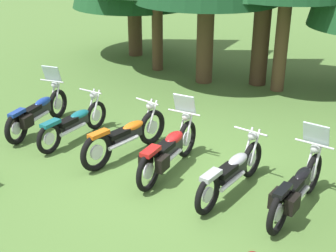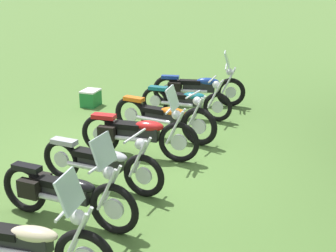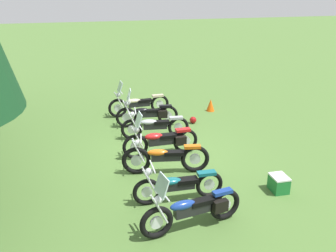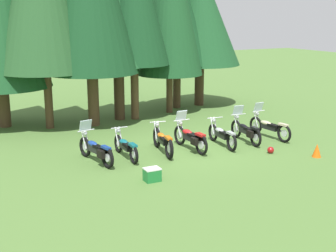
{
  "view_description": "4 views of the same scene",
  "coord_description": "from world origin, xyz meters",
  "px_view_note": "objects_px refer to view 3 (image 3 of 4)",
  "views": [
    {
      "loc": [
        3.88,
        -6.68,
        4.34
      ],
      "look_at": [
        -0.5,
        0.65,
        0.61
      ],
      "focal_mm": 48.4,
      "sensor_mm": 36.0,
      "label": 1
    },
    {
      "loc": [
        7.69,
        3.13,
        3.54
      ],
      "look_at": [
        -0.15,
        0.51,
        0.65
      ],
      "focal_mm": 51.95,
      "sensor_mm": 36.0,
      "label": 2
    },
    {
      "loc": [
        -10.12,
        2.23,
        4.89
      ],
      "look_at": [
        0.15,
        -0.31,
        0.83
      ],
      "focal_mm": 40.83,
      "sensor_mm": 36.0,
      "label": 3
    },
    {
      "loc": [
        -8.35,
        -14.38,
        4.95
      ],
      "look_at": [
        -0.94,
        0.08,
        0.99
      ],
      "focal_mm": 49.1,
      "sensor_mm": 36.0,
      "label": 4
    }
  ],
  "objects_px": {
    "motorcycle_4": "(155,126)",
    "traffic_cone": "(211,105)",
    "motorcycle_0": "(193,209)",
    "motorcycle_5": "(148,114)",
    "motorcycle_1": "(178,185)",
    "dropped_helmet": "(193,120)",
    "motorcycle_2": "(165,157)",
    "picnic_cooler": "(279,183)",
    "motorcycle_3": "(162,140)",
    "motorcycle_6": "(138,104)"
  },
  "relations": [
    {
      "from": "motorcycle_0",
      "to": "picnic_cooler",
      "type": "height_order",
      "value": "motorcycle_0"
    },
    {
      "from": "motorcycle_0",
      "to": "motorcycle_1",
      "type": "distance_m",
      "value": 1.09
    },
    {
      "from": "motorcycle_3",
      "to": "motorcycle_5",
      "type": "relative_size",
      "value": 1.03
    },
    {
      "from": "motorcycle_2",
      "to": "motorcycle_0",
      "type": "bearing_deg",
      "value": 99.58
    },
    {
      "from": "picnic_cooler",
      "to": "dropped_helmet",
      "type": "relative_size",
      "value": 1.98
    },
    {
      "from": "motorcycle_5",
      "to": "picnic_cooler",
      "type": "bearing_deg",
      "value": 118.79
    },
    {
      "from": "traffic_cone",
      "to": "motorcycle_0",
      "type": "bearing_deg",
      "value": 157.49
    },
    {
      "from": "motorcycle_1",
      "to": "dropped_helmet",
      "type": "distance_m",
      "value": 5.28
    },
    {
      "from": "motorcycle_3",
      "to": "picnic_cooler",
      "type": "relative_size",
      "value": 4.71
    },
    {
      "from": "motorcycle_4",
      "to": "traffic_cone",
      "type": "xyz_separation_m",
      "value": [
        2.22,
        -2.74,
        -0.19
      ]
    },
    {
      "from": "motorcycle_3",
      "to": "motorcycle_6",
      "type": "bearing_deg",
      "value": -91.47
    },
    {
      "from": "motorcycle_3",
      "to": "motorcycle_5",
      "type": "bearing_deg",
      "value": -94.09
    },
    {
      "from": "motorcycle_0",
      "to": "motorcycle_3",
      "type": "distance_m",
      "value": 3.62
    },
    {
      "from": "motorcycle_3",
      "to": "traffic_cone",
      "type": "bearing_deg",
      "value": -130.64
    },
    {
      "from": "motorcycle_6",
      "to": "dropped_helmet",
      "type": "xyz_separation_m",
      "value": [
        -1.36,
        -1.78,
        -0.34
      ]
    },
    {
      "from": "motorcycle_2",
      "to": "dropped_helmet",
      "type": "height_order",
      "value": "motorcycle_2"
    },
    {
      "from": "motorcycle_0",
      "to": "motorcycle_3",
      "type": "relative_size",
      "value": 1.01
    },
    {
      "from": "motorcycle_1",
      "to": "traffic_cone",
      "type": "bearing_deg",
      "value": -115.42
    },
    {
      "from": "motorcycle_4",
      "to": "dropped_helmet",
      "type": "xyz_separation_m",
      "value": [
        1.04,
        -1.65,
        -0.31
      ]
    },
    {
      "from": "motorcycle_1",
      "to": "traffic_cone",
      "type": "distance_m",
      "value": 6.8
    },
    {
      "from": "motorcycle_1",
      "to": "dropped_helmet",
      "type": "relative_size",
      "value": 8.86
    },
    {
      "from": "traffic_cone",
      "to": "motorcycle_2",
      "type": "bearing_deg",
      "value": 147.51
    },
    {
      "from": "motorcycle_1",
      "to": "motorcycle_3",
      "type": "height_order",
      "value": "motorcycle_3"
    },
    {
      "from": "dropped_helmet",
      "to": "motorcycle_5",
      "type": "bearing_deg",
      "value": 86.53
    },
    {
      "from": "motorcycle_1",
      "to": "motorcycle_2",
      "type": "bearing_deg",
      "value": -90.76
    },
    {
      "from": "motorcycle_0",
      "to": "motorcycle_3",
      "type": "xyz_separation_m",
      "value": [
        3.62,
        -0.16,
        0.03
      ]
    },
    {
      "from": "motorcycle_0",
      "to": "motorcycle_1",
      "type": "relative_size",
      "value": 1.06
    },
    {
      "from": "motorcycle_1",
      "to": "motorcycle_4",
      "type": "xyz_separation_m",
      "value": [
        3.88,
        -0.26,
        0.01
      ]
    },
    {
      "from": "motorcycle_1",
      "to": "motorcycle_6",
      "type": "height_order",
      "value": "motorcycle_6"
    },
    {
      "from": "motorcycle_4",
      "to": "motorcycle_6",
      "type": "distance_m",
      "value": 2.4
    },
    {
      "from": "motorcycle_6",
      "to": "picnic_cooler",
      "type": "distance_m",
      "value": 6.87
    },
    {
      "from": "motorcycle_2",
      "to": "traffic_cone",
      "type": "xyz_separation_m",
      "value": [
        4.65,
        -2.96,
        -0.22
      ]
    },
    {
      "from": "motorcycle_3",
      "to": "motorcycle_5",
      "type": "height_order",
      "value": "motorcycle_3"
    },
    {
      "from": "motorcycle_1",
      "to": "traffic_cone",
      "type": "relative_size",
      "value": 4.54
    },
    {
      "from": "traffic_cone",
      "to": "dropped_helmet",
      "type": "relative_size",
      "value": 1.95
    },
    {
      "from": "motorcycle_0",
      "to": "motorcycle_2",
      "type": "relative_size",
      "value": 0.98
    },
    {
      "from": "motorcycle_0",
      "to": "motorcycle_1",
      "type": "bearing_deg",
      "value": -98.78
    },
    {
      "from": "motorcycle_1",
      "to": "motorcycle_4",
      "type": "height_order",
      "value": "motorcycle_4"
    },
    {
      "from": "motorcycle_2",
      "to": "motorcycle_4",
      "type": "relative_size",
      "value": 1.04
    },
    {
      "from": "motorcycle_0",
      "to": "motorcycle_2",
      "type": "height_order",
      "value": "motorcycle_0"
    },
    {
      "from": "motorcycle_1",
      "to": "picnic_cooler",
      "type": "height_order",
      "value": "motorcycle_1"
    },
    {
      "from": "motorcycle_0",
      "to": "motorcycle_4",
      "type": "height_order",
      "value": "motorcycle_0"
    },
    {
      "from": "motorcycle_1",
      "to": "motorcycle_6",
      "type": "xyz_separation_m",
      "value": [
        6.28,
        -0.13,
        0.04
      ]
    },
    {
      "from": "motorcycle_4",
      "to": "motorcycle_2",
      "type": "bearing_deg",
      "value": 90.84
    },
    {
      "from": "motorcycle_3",
      "to": "picnic_cooler",
      "type": "xyz_separation_m",
      "value": [
        -2.69,
        -2.34,
        -0.28
      ]
    },
    {
      "from": "motorcycle_4",
      "to": "picnic_cooler",
      "type": "distance_m",
      "value": 4.63
    },
    {
      "from": "picnic_cooler",
      "to": "traffic_cone",
      "type": "relative_size",
      "value": 1.01
    },
    {
      "from": "motorcycle_0",
      "to": "motorcycle_5",
      "type": "height_order",
      "value": "motorcycle_5"
    },
    {
      "from": "motorcycle_0",
      "to": "motorcycle_4",
      "type": "relative_size",
      "value": 1.03
    },
    {
      "from": "motorcycle_3",
      "to": "motorcycle_6",
      "type": "distance_m",
      "value": 3.75
    }
  ]
}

